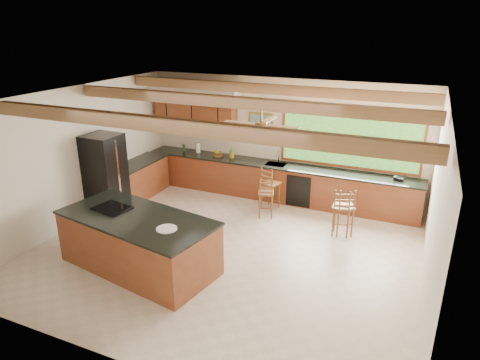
% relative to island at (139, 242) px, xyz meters
% --- Properties ---
extents(ground, '(7.20, 7.20, 0.00)m').
position_rel_island_xyz_m(ground, '(1.20, 1.18, -0.51)').
color(ground, beige).
rests_on(ground, ground).
extents(room_shell, '(7.27, 6.54, 3.02)m').
position_rel_island_xyz_m(room_shell, '(1.04, 1.83, 1.71)').
color(room_shell, silver).
rests_on(room_shell, ground).
extents(counter_run, '(7.12, 3.10, 1.23)m').
position_rel_island_xyz_m(counter_run, '(0.39, 3.70, -0.04)').
color(counter_run, brown).
rests_on(counter_run, ground).
extents(island, '(3.10, 1.85, 1.03)m').
position_rel_island_xyz_m(island, '(0.00, 0.00, 0.00)').
color(island, brown).
rests_on(island, ground).
extents(refrigerator, '(0.77, 0.75, 1.93)m').
position_rel_island_xyz_m(refrigerator, '(-2.01, 1.58, 0.46)').
color(refrigerator, black).
rests_on(refrigerator, ground).
extents(bar_stool_a, '(0.48, 0.48, 1.07)m').
position_rel_island_xyz_m(bar_stool_a, '(1.30, 3.39, 0.13)').
color(bar_stool_a, brown).
rests_on(bar_stool_a, ground).
extents(bar_stool_b, '(0.45, 0.45, 0.98)m').
position_rel_island_xyz_m(bar_stool_b, '(1.37, 2.90, 0.07)').
color(bar_stool_b, brown).
rests_on(bar_stool_b, ground).
extents(bar_stool_c, '(0.50, 0.51, 1.06)m').
position_rel_island_xyz_m(bar_stool_c, '(3.18, 2.74, 0.12)').
color(bar_stool_c, brown).
rests_on(bar_stool_c, ground).
extents(bar_stool_d, '(0.42, 0.42, 1.05)m').
position_rel_island_xyz_m(bar_stool_d, '(3.13, 2.72, 0.12)').
color(bar_stool_d, brown).
rests_on(bar_stool_d, ground).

